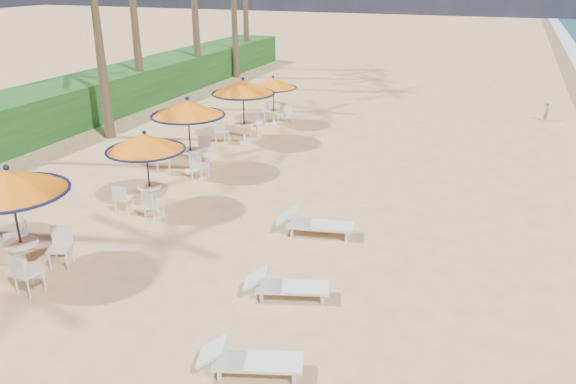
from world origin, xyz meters
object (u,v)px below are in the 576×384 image
station_1 (144,150)px  lounger_mid (284,285)px  station_3 (243,93)px  lounger_far (312,223)px  lounger_near (247,359)px  station_4 (274,88)px  station_0 (13,195)px  station_2 (188,117)px

station_1 → lounger_mid: station_1 is taller
station_3 → lounger_far: 8.91m
lounger_mid → station_3: bearing=101.9°
station_1 → lounger_far: 5.11m
lounger_mid → lounger_near: bearing=-100.6°
lounger_mid → lounger_far: size_ratio=0.90×
station_4 → lounger_far: 11.37m
station_3 → lounger_mid: size_ratio=1.39×
station_1 → station_4: 10.12m
station_3 → lounger_mid: (5.68, -10.06, -1.67)m
lounger_near → lounger_mid: bearing=79.0°
station_4 → lounger_near: bearing=-69.1°
lounger_mid → station_0: bearing=173.1°
station_3 → station_4: (0.06, 3.03, -0.39)m
station_2 → lounger_far: size_ratio=1.25×
lounger_near → station_4: bearing=92.9°
lounger_near → lounger_mid: lounger_mid is taller
station_1 → lounger_near: (5.62, -5.42, -1.47)m
station_0 → station_1: (0.53, 4.07, -0.12)m
station_0 → station_3: (0.16, 11.16, 0.07)m
station_3 → lounger_near: size_ratio=1.39×
station_2 → station_4: size_ratio=1.19×
station_1 → station_0: bearing=-97.3°
station_0 → lounger_mid: (5.84, 1.10, -1.59)m
station_0 → lounger_far: station_0 is taller
station_4 → station_1: bearing=-88.2°
station_0 → lounger_near: 6.48m
station_4 → lounger_far: station_4 is taller
lounger_near → station_2: bearing=107.4°
station_0 → lounger_mid: size_ratio=1.39×
station_1 → station_3: (-0.37, 7.09, 0.20)m
station_0 → lounger_near: bearing=-12.3°
station_1 → lounger_far: size_ratio=1.12×
lounger_near → station_1: bearing=118.1°
station_2 → station_4: station_2 is taller
station_3 → station_4: size_ratio=1.20×
lounger_far → lounger_near: bearing=-93.8°
station_0 → station_1: station_0 is taller
station_4 → lounger_near: station_4 is taller
lounger_far → station_4: bearing=106.2°
station_0 → station_4: size_ratio=1.20×
station_1 → lounger_near: bearing=-44.0°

